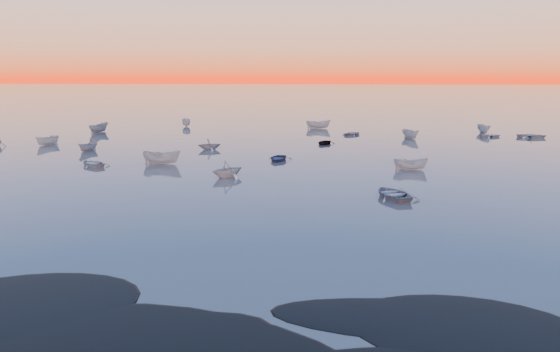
# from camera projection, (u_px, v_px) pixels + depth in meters

# --- Properties ---
(ground) EXTENTS (600.00, 600.00, 0.00)m
(ground) POSITION_uv_depth(u_px,v_px,m) (304.00, 119.00, 120.68)
(ground) COLOR #625752
(ground) RESTS_ON ground
(mud_lobes) EXTENTS (140.00, 6.00, 0.07)m
(mud_lobes) POSITION_uv_depth(u_px,v_px,m) (226.00, 338.00, 21.80)
(mud_lobes) COLOR black
(mud_lobes) RESTS_ON ground
(moored_fleet) EXTENTS (124.00, 58.00, 1.20)m
(moored_fleet) POSITION_uv_depth(u_px,v_px,m) (294.00, 149.00, 74.67)
(moored_fleet) COLOR silver
(moored_fleet) RESTS_ON ground
(boat_near_center) EXTENTS (1.63, 3.70, 1.27)m
(boat_near_center) POSITION_uv_depth(u_px,v_px,m) (410.00, 170.00, 58.81)
(boat_near_center) COLOR silver
(boat_near_center) RESTS_ON ground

